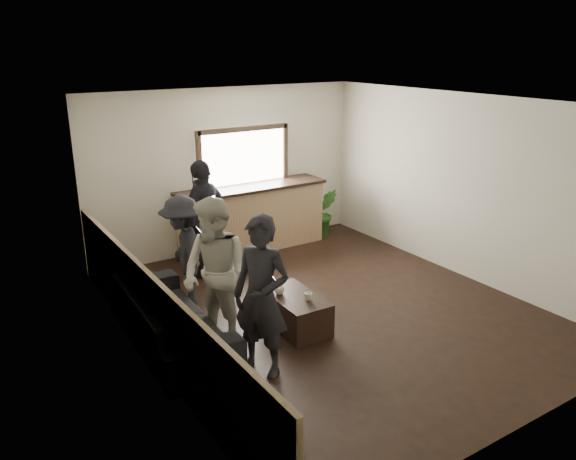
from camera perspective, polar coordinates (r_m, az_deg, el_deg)
ground at (r=7.82m, az=4.19°, el=-8.04°), size 5.00×6.00×0.01m
room_shell at (r=6.89m, az=-0.45°, el=1.43°), size 5.01×6.01×2.80m
bar_counter at (r=9.85m, az=-3.71°, el=1.65°), size 2.70×0.68×2.13m
sofa at (r=7.01m, az=-11.83°, el=-8.65°), size 0.99×2.36×0.68m
coffee_table at (r=7.26m, az=0.68°, el=-8.25°), size 0.58×1.01×0.44m
cup_a at (r=7.19m, az=-0.90°, el=-6.14°), size 0.14×0.14×0.10m
cup_b at (r=7.04m, az=2.05°, el=-6.76°), size 0.14×0.14×0.10m
potted_plant at (r=10.56m, az=3.64°, el=1.79°), size 0.61×0.55×0.92m
person_a at (r=6.05m, az=-2.72°, el=-6.81°), size 0.71×0.79×1.81m
person_b at (r=6.62m, az=-7.38°, el=-4.56°), size 0.92×1.05×1.83m
person_c at (r=7.65m, az=-10.55°, el=-2.41°), size 0.85×1.15×1.60m
person_d at (r=8.71m, az=-8.53°, el=1.12°), size 1.16×0.92×1.84m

